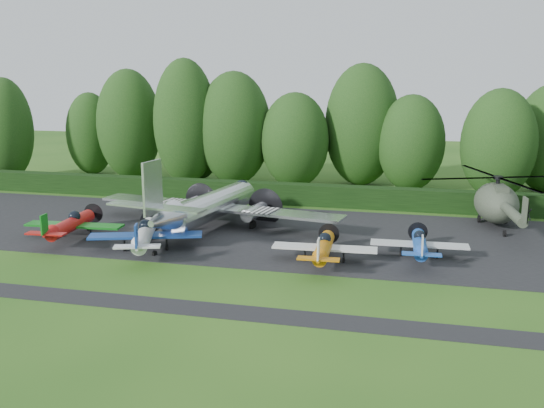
% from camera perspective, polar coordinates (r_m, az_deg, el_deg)
% --- Properties ---
extents(ground, '(160.00, 160.00, 0.00)m').
position_cam_1_polar(ground, '(38.46, -2.06, -6.71)').
color(ground, '#224F16').
rests_on(ground, ground).
extents(apron, '(70.00, 18.00, 0.01)m').
position_cam_1_polar(apron, '(47.74, 1.16, -2.87)').
color(apron, black).
rests_on(apron, ground).
extents(taxiway_verge, '(70.00, 2.00, 0.00)m').
position_cam_1_polar(taxiway_verge, '(33.10, -4.89, -10.01)').
color(taxiway_verge, black).
rests_on(taxiway_verge, ground).
extents(hedgerow, '(90.00, 1.60, 2.00)m').
position_cam_1_polar(hedgerow, '(58.22, 3.48, -0.08)').
color(hedgerow, black).
rests_on(hedgerow, ground).
extents(transport_plane, '(21.60, 16.56, 6.92)m').
position_cam_1_polar(transport_plane, '(49.03, -5.85, -0.20)').
color(transport_plane, silver).
rests_on(transport_plane, ground).
extents(light_plane_red, '(7.59, 7.98, 2.92)m').
position_cam_1_polar(light_plane_red, '(48.37, -18.39, -1.83)').
color(light_plane_red, '#AD1210').
rests_on(light_plane_red, ground).
extents(light_plane_white, '(8.00, 8.41, 3.07)m').
position_cam_1_polar(light_plane_white, '(43.73, -11.88, -2.85)').
color(light_plane_white, silver).
rests_on(light_plane_white, ground).
extents(light_plane_orange, '(7.02, 7.38, 2.70)m').
position_cam_1_polar(light_plane_orange, '(40.53, 4.91, -4.07)').
color(light_plane_orange, '#BD6D0B').
rests_on(light_plane_orange, ground).
extents(light_plane_blue, '(6.63, 6.97, 2.55)m').
position_cam_1_polar(light_plane_blue, '(42.59, 13.72, -3.66)').
color(light_plane_blue, '#1C4DAB').
rests_on(light_plane_blue, ground).
extents(helicopter, '(13.03, 15.25, 4.20)m').
position_cam_1_polar(helicopter, '(53.07, 20.38, 0.40)').
color(helicopter, '#374031').
rests_on(helicopter, ground).
extents(tree_0, '(7.45, 7.45, 10.38)m').
position_cam_1_polar(tree_0, '(66.20, 2.17, 6.00)').
color(tree_0, black).
rests_on(tree_0, ground).
extents(tree_1, '(5.37, 5.37, 9.43)m').
position_cam_1_polar(tree_1, '(71.64, -6.90, 6.02)').
color(tree_1, black).
rests_on(tree_1, ground).
extents(tree_2, '(6.19, 6.19, 11.91)m').
position_cam_1_polar(tree_2, '(77.61, -23.77, 6.47)').
color(tree_2, black).
rests_on(tree_2, ground).
extents(tree_3, '(7.48, 7.48, 12.86)m').
position_cam_1_polar(tree_3, '(73.56, -13.30, 7.29)').
color(tree_3, black).
rests_on(tree_3, ground).
extents(tree_5, '(7.06, 7.06, 10.23)m').
position_cam_1_polar(tree_5, '(66.06, 12.96, 5.61)').
color(tree_5, black).
rests_on(tree_5, ground).
extents(tree_6, '(8.16, 8.16, 12.62)m').
position_cam_1_polar(tree_6, '(68.01, -3.57, 7.10)').
color(tree_6, black).
rests_on(tree_6, ground).
extents(tree_8, '(7.34, 7.34, 10.99)m').
position_cam_1_polar(tree_8, '(64.14, 20.54, 5.28)').
color(tree_8, black).
rests_on(tree_8, ground).
extents(tree_9, '(5.83, 5.83, 10.07)m').
position_cam_1_polar(tree_9, '(78.09, -16.70, 6.35)').
color(tree_9, black).
rests_on(tree_9, ground).
extents(tree_11, '(8.19, 8.19, 13.46)m').
position_cam_1_polar(tree_11, '(68.08, 8.46, 7.35)').
color(tree_11, black).
rests_on(tree_11, ground).
extents(tree_12, '(7.09, 7.09, 14.02)m').
position_cam_1_polar(tree_12, '(68.84, -8.17, 7.65)').
color(tree_12, black).
rests_on(tree_12, ground).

